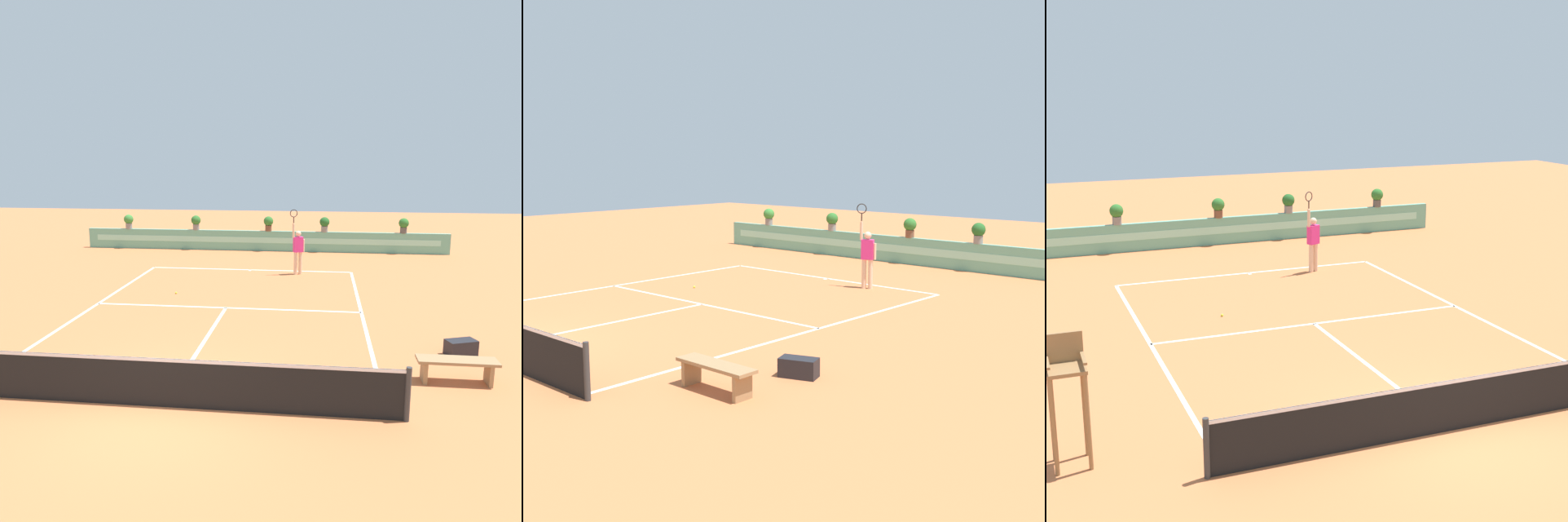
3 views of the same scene
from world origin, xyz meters
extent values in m
plane|color=#C66B3D|center=(0.00, 6.00, 0.00)|extent=(60.00, 60.00, 0.00)
cube|color=white|center=(0.00, 11.89, 0.00)|extent=(8.22, 0.10, 0.01)
cube|color=white|center=(0.00, 6.40, 0.00)|extent=(8.22, 0.10, 0.01)
cube|color=white|center=(0.00, 3.20, 0.00)|extent=(0.10, 6.40, 0.01)
cube|color=white|center=(-4.11, 5.95, 0.00)|extent=(0.10, 11.89, 0.01)
cube|color=white|center=(4.11, 5.95, 0.00)|extent=(0.10, 11.89, 0.01)
cube|color=white|center=(0.00, 11.79, 0.00)|extent=(0.10, 0.20, 0.01)
cylinder|color=#333333|center=(-4.41, 0.00, 0.50)|extent=(0.10, 0.10, 1.00)
cube|color=black|center=(0.00, 0.00, 0.47)|extent=(8.82, 0.02, 0.95)
cube|color=white|center=(0.00, 0.00, 0.92)|extent=(8.82, 0.03, 0.06)
cube|color=#60A88E|center=(0.00, 16.39, 0.50)|extent=(18.00, 0.20, 1.00)
cube|color=#8ED6BC|center=(0.00, 16.29, 0.55)|extent=(17.10, 0.01, 0.28)
cylinder|color=olive|center=(-6.55, 0.94, 0.80)|extent=(0.07, 0.07, 1.60)
cylinder|color=olive|center=(-6.04, 0.94, 0.80)|extent=(0.07, 0.07, 1.60)
cylinder|color=olive|center=(-6.55, 1.46, 0.80)|extent=(0.07, 0.07, 1.60)
cylinder|color=olive|center=(-6.04, 1.46, 0.80)|extent=(0.07, 0.07, 1.60)
cube|color=olive|center=(-6.30, 1.20, 1.63)|extent=(0.60, 0.60, 0.06)
cube|color=olive|center=(-6.30, 1.47, 1.90)|extent=(0.60, 0.06, 0.48)
cube|color=olive|center=(-6.57, 1.20, 1.78)|extent=(0.06, 0.60, 0.04)
cube|color=olive|center=(-6.03, 1.20, 1.78)|extent=(0.06, 0.60, 0.04)
cylinder|color=beige|center=(2.07, 11.36, 0.45)|extent=(0.14, 0.14, 0.90)
cylinder|color=beige|center=(1.89, 11.28, 0.45)|extent=(0.14, 0.14, 0.90)
cube|color=#E52D84|center=(1.98, 11.32, 1.20)|extent=(0.42, 0.34, 0.60)
sphere|color=beige|center=(1.98, 11.32, 1.63)|extent=(0.22, 0.22, 0.22)
cylinder|color=beige|center=(1.80, 11.24, 1.75)|extent=(0.09, 0.09, 0.55)
cylinder|color=black|center=(1.80, 11.24, 2.17)|extent=(0.04, 0.04, 0.24)
torus|color=#262626|center=(1.80, 11.24, 2.43)|extent=(0.30, 0.15, 0.31)
cylinder|color=beige|center=(2.18, 11.40, 1.15)|extent=(0.09, 0.09, 0.50)
sphere|color=#CCE033|center=(-1.99, 7.84, 0.03)|extent=(0.07, 0.07, 0.07)
cylinder|color=#514C47|center=(6.79, 16.39, 1.14)|extent=(0.32, 0.32, 0.28)
sphere|color=#2D6B28|center=(6.79, 16.39, 1.48)|extent=(0.48, 0.48, 0.48)
cylinder|color=gray|center=(-3.38, 16.39, 1.14)|extent=(0.32, 0.32, 0.28)
sphere|color=#2D6B28|center=(-3.38, 16.39, 1.48)|extent=(0.48, 0.48, 0.48)
cylinder|color=brown|center=(0.28, 16.39, 1.14)|extent=(0.32, 0.32, 0.28)
sphere|color=#2D6B28|center=(0.28, 16.39, 1.48)|extent=(0.48, 0.48, 0.48)
cylinder|color=gray|center=(3.03, 16.39, 1.14)|extent=(0.32, 0.32, 0.28)
sphere|color=#235B23|center=(3.03, 16.39, 1.48)|extent=(0.48, 0.48, 0.48)
camera|label=1|loc=(2.84, -8.41, 4.51)|focal=35.02mm
camera|label=2|loc=(14.40, -6.24, 4.02)|focal=49.14mm
camera|label=3|loc=(-6.94, -10.50, 6.04)|focal=52.62mm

